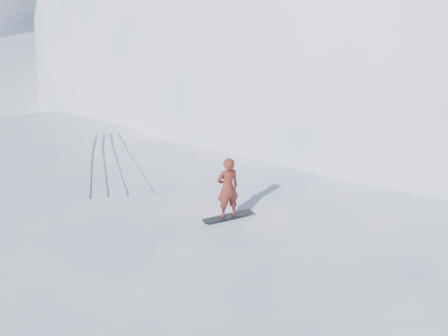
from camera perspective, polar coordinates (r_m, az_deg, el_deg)
The scene contains 8 objects.
ground at distance 16.16m, azimuth -10.77°, elevation -12.78°, with size 400.00×400.00×0.00m, color white.
near_ridge at distance 18.57m, azimuth -7.06°, elevation -7.06°, with size 36.00×28.00×4.80m, color white.
summit_peak at distance 44.90m, azimuth 21.54°, elevation 10.52°, with size 60.00×56.00×56.00m, color white.
peak_shoulder at distance 35.23m, azimuth 8.09°, elevation 8.45°, with size 28.00×24.00×18.00m, color white.
wind_bumps at distance 17.94m, azimuth -12.11°, elevation -8.71°, with size 16.00×14.40×1.00m.
snowboard at distance 14.49m, azimuth 0.42°, elevation -5.56°, with size 1.51×0.28×0.03m, color black.
snowboarder at distance 14.05m, azimuth 0.43°, elevation -2.30°, with size 0.67×0.44×1.82m, color maroon.
board_tracks at distance 18.63m, azimuth -12.91°, elevation 1.00°, with size 2.71×5.97×0.04m.
Camera 1 is at (1.61, -12.81, 9.71)m, focal length 40.00 mm.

